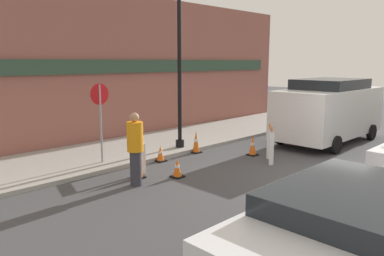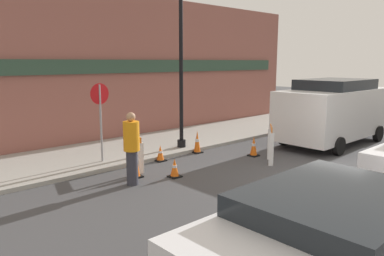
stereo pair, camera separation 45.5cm
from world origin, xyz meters
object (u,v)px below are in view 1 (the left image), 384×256
streetlamp_post (179,40)px  stop_sign (100,110)px  person_worker (135,147)px  work_van (329,108)px  parked_car_0 (357,247)px

streetlamp_post → stop_sign: streetlamp_post is taller
streetlamp_post → person_worker: streetlamp_post is taller
person_worker → work_van: 8.16m
person_worker → parked_car_0: (-1.11, -5.69, -0.04)m
stop_sign → person_worker: stop_sign is taller
person_worker → parked_car_0: size_ratio=0.47×
parked_car_0 → work_van: size_ratio=0.75×
stop_sign → parked_car_0: bearing=74.7°
streetlamp_post → parked_car_0: size_ratio=1.47×
stop_sign → parked_car_0: (-1.47, -7.79, -0.72)m
streetlamp_post → stop_sign: size_ratio=2.46×
work_van → stop_sign: bearing=158.0°
streetlamp_post → stop_sign: (-2.91, 0.18, -2.04)m
stop_sign → streetlamp_post: bearing=171.9°
stop_sign → work_van: 8.35m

